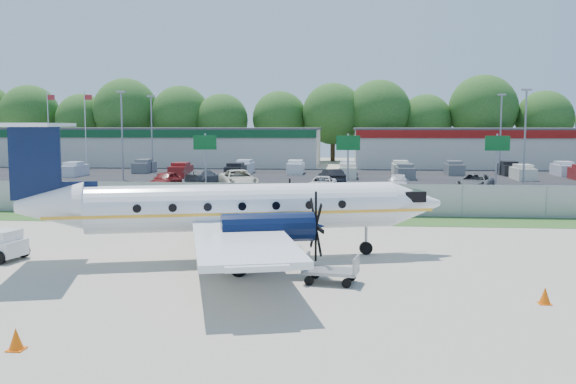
{
  "coord_description": "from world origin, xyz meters",
  "views": [
    {
      "loc": [
        2.95,
        -25.84,
        5.66
      ],
      "look_at": [
        0.0,
        6.0,
        2.3
      ],
      "focal_mm": 40.0,
      "sensor_mm": 36.0,
      "label": 1
    }
  ],
  "objects": [
    {
      "name": "building_west",
      "position": [
        -24.0,
        61.98,
        2.63
      ],
      "size": [
        46.4,
        12.4,
        5.24
      ],
      "color": "beige",
      "rests_on": "ground"
    },
    {
      "name": "perimeter_fence",
      "position": [
        0.0,
        14.0,
        1.0
      ],
      "size": [
        120.0,
        0.06,
        1.99
      ],
      "color": "gray",
      "rests_on": "ground"
    },
    {
      "name": "cone_port_wing",
      "position": [
        -5.32,
        -10.88,
        0.27
      ],
      "size": [
        0.41,
        0.41,
        0.58
      ],
      "color": "#F65C07",
      "rests_on": "ground"
    },
    {
      "name": "light_pole_se",
      "position": [
        20.0,
        48.0,
        5.23
      ],
      "size": [
        0.9,
        0.35,
        9.09
      ],
      "color": "gray",
      "rests_on": "ground"
    },
    {
      "name": "parked_car_b",
      "position": [
        -6.55,
        29.53,
        0.0
      ],
      "size": [
        4.78,
        6.8,
        1.72
      ],
      "primitive_type": "imported",
      "rotation": [
        0.0,
        0.0,
        0.34
      ],
      "color": "beige",
      "rests_on": "ground"
    },
    {
      "name": "light_pole_nw",
      "position": [
        -20.0,
        38.0,
        5.23
      ],
      "size": [
        0.9,
        0.35,
        9.09
      ],
      "color": "gray",
      "rests_on": "ground"
    },
    {
      "name": "sign_left",
      "position": [
        -8.0,
        22.91,
        3.61
      ],
      "size": [
        1.8,
        0.26,
        5.0
      ],
      "color": "gray",
      "rests_on": "ground"
    },
    {
      "name": "parked_car_f",
      "position": [
        -10.77,
        34.67,
        0.0
      ],
      "size": [
        3.45,
        5.17,
        1.39
      ],
      "primitive_type": "imported",
      "rotation": [
        0.0,
        0.0,
        2.8
      ],
      "color": "#595B5E",
      "rests_on": "ground"
    },
    {
      "name": "baggage_cart_far",
      "position": [
        2.4,
        -3.27,
        0.47
      ],
      "size": [
        2.09,
        1.46,
        1.01
      ],
      "color": "gray",
      "rests_on": "ground"
    },
    {
      "name": "flagpole_west",
      "position": [
        -35.92,
        55.0,
        5.64
      ],
      "size": [
        1.06,
        0.12,
        10.0
      ],
      "color": "white",
      "rests_on": "ground"
    },
    {
      "name": "building_east",
      "position": [
        26.0,
        61.98,
        2.63
      ],
      "size": [
        44.4,
        12.4,
        5.24
      ],
      "color": "beige",
      "rests_on": "ground"
    },
    {
      "name": "grass_verge",
      "position": [
        0.0,
        12.0,
        0.01
      ],
      "size": [
        170.0,
        4.0,
        0.02
      ],
      "primitive_type": "cube",
      "color": "#2D561E",
      "rests_on": "ground"
    },
    {
      "name": "parked_car_e",
      "position": [
        13.72,
        29.38,
        0.0
      ],
      "size": [
        4.37,
        6.16,
        1.56
      ],
      "primitive_type": "imported",
      "rotation": [
        0.0,
        0.0,
        -0.35
      ],
      "color": "#595B5E",
      "rests_on": "ground"
    },
    {
      "name": "tree_line",
      "position": [
        0.0,
        74.0,
        0.0
      ],
      "size": [
        112.0,
        6.0,
        14.0
      ],
      "primitive_type": null,
      "color": "#255318",
      "rests_on": "ground"
    },
    {
      "name": "sign_right",
      "position": [
        14.0,
        22.91,
        3.61
      ],
      "size": [
        1.8,
        0.26,
        5.0
      ],
      "color": "gray",
      "rests_on": "ground"
    },
    {
      "name": "ground",
      "position": [
        0.0,
        0.0,
        0.0
      ],
      "size": [
        170.0,
        170.0,
        0.0
      ],
      "primitive_type": "plane",
      "color": "#B4AC99",
      "rests_on": "ground"
    },
    {
      "name": "light_pole_ne",
      "position": [
        20.0,
        38.0,
        5.23
      ],
      "size": [
        0.9,
        0.35,
        9.09
      ],
      "color": "gray",
      "rests_on": "ground"
    },
    {
      "name": "flagpole_east",
      "position": [
        -30.92,
        55.0,
        5.64
      ],
      "size": [
        1.06,
        0.12,
        10.0
      ],
      "color": "white",
      "rests_on": "ground"
    },
    {
      "name": "parked_car_c",
      "position": [
        0.84,
        28.39,
        0.0
      ],
      "size": [
        2.51,
        4.83,
        1.3
      ],
      "primitive_type": "imported",
      "rotation": [
        0.0,
        0.0,
        -0.08
      ],
      "color": "silver",
      "rests_on": "ground"
    },
    {
      "name": "cone_starboard_wing",
      "position": [
        -0.11,
        10.98,
        0.28
      ],
      "size": [
        0.42,
        0.42,
        0.6
      ],
      "color": "#F65C07",
      "rests_on": "ground"
    },
    {
      "name": "light_pole_sw",
      "position": [
        -20.0,
        48.0,
        5.23
      ],
      "size": [
        0.9,
        0.35,
        9.09
      ],
      "color": "gray",
      "rests_on": "ground"
    },
    {
      "name": "access_road",
      "position": [
        0.0,
        19.0,
        0.01
      ],
      "size": [
        170.0,
        8.0,
        0.02
      ],
      "primitive_type": "cube",
      "color": "black",
      "rests_on": "ground"
    },
    {
      "name": "cone_nose",
      "position": [
        9.24,
        -5.33,
        0.26
      ],
      "size": [
        0.39,
        0.39,
        0.55
      ],
      "color": "#F65C07",
      "rests_on": "ground"
    },
    {
      "name": "far_parking_rows",
      "position": [
        0.0,
        45.0,
        0.0
      ],
      "size": [
        56.0,
        10.0,
        1.6
      ],
      "primitive_type": null,
      "color": "gray",
      "rests_on": "ground"
    },
    {
      "name": "parking_lot",
      "position": [
        0.0,
        40.0,
        0.01
      ],
      "size": [
        170.0,
        32.0,
        0.02
      ],
      "primitive_type": "cube",
      "color": "black",
      "rests_on": "ground"
    },
    {
      "name": "parked_car_d",
      "position": [
        7.29,
        29.34,
        0.0
      ],
      "size": [
        2.21,
        4.62,
        1.52
      ],
      "primitive_type": "imported",
      "rotation": [
        0.0,
        0.0,
        -0.09
      ],
      "color": "silver",
      "rests_on": "ground"
    },
    {
      "name": "parked_car_a",
      "position": [
        -13.18,
        29.74,
        0.0
      ],
      "size": [
        2.27,
        4.64,
        1.52
      ],
      "primitive_type": "imported",
      "rotation": [
        0.0,
        0.0,
        -0.11
      ],
      "color": "maroon",
      "rests_on": "ground"
    },
    {
      "name": "sign_mid",
      "position": [
        3.0,
        22.91,
        3.61
      ],
      "size": [
        1.8,
        0.26,
        5.0
      ],
      "color": "gray",
      "rests_on": "ground"
    },
    {
      "name": "parked_car_g",
      "position": [
        1.47,
        35.22,
        0.0
      ],
      "size": [
        2.84,
        4.71,
        1.47
      ],
      "primitive_type": "imported",
      "rotation": [
        0.0,
        0.0,
        3.45
      ],
      "color": "black",
      "rests_on": "ground"
    },
    {
      "name": "aircraft",
      "position": [
        -1.77,
        0.5,
        2.21
      ],
      "size": [
        18.77,
        18.35,
        5.73
      ],
      "color": "white",
      "rests_on": "ground"
    },
    {
      "name": "road_car_mid",
      "position": [
        10.92,
        21.02,
        0.0
      ],
      "size": [
        4.14,
        1.96,
        1.37
      ],
      "primitive_type": "imported",
      "rotation": [
        0.0,
        0.0,
        -1.66
      ],
      "color": "black",
      "rests_on": "ground"
    }
  ]
}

